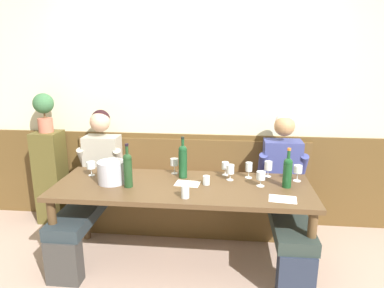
# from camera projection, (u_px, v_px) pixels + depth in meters

# --- Properties ---
(ground_plane) EXTENTS (6.80, 6.80, 0.02)m
(ground_plane) POSITION_uv_depth(u_px,v_px,m) (180.00, 275.00, 3.01)
(ground_plane) COLOR tan
(ground_plane) RESTS_ON ground
(room_wall_back) EXTENTS (6.80, 0.08, 2.80)m
(room_wall_back) POSITION_uv_depth(u_px,v_px,m) (193.00, 95.00, 3.70)
(room_wall_back) COLOR beige
(room_wall_back) RESTS_ON ground
(wood_wainscot_panel) EXTENTS (6.80, 0.03, 0.99)m
(wood_wainscot_panel) POSITION_uv_depth(u_px,v_px,m) (192.00, 178.00, 3.88)
(wood_wainscot_panel) COLOR brown
(wood_wainscot_panel) RESTS_ON ground
(wall_bench) EXTENTS (2.50, 0.42, 0.94)m
(wall_bench) POSITION_uv_depth(u_px,v_px,m) (190.00, 203.00, 3.73)
(wall_bench) COLOR brown
(wall_bench) RESTS_ON ground
(dining_table) EXTENTS (2.20, 0.77, 0.74)m
(dining_table) POSITION_uv_depth(u_px,v_px,m) (182.00, 194.00, 3.02)
(dining_table) COLOR #513A23
(dining_table) RESTS_ON ground
(person_center_left_seat) EXTENTS (0.47, 1.19, 1.27)m
(person_center_left_seat) POSITION_uv_depth(u_px,v_px,m) (92.00, 180.00, 3.42)
(person_center_left_seat) COLOR #373533
(person_center_left_seat) RESTS_ON ground
(person_center_right_seat) EXTENTS (0.47, 1.20, 1.27)m
(person_center_right_seat) POSITION_uv_depth(u_px,v_px,m) (286.00, 188.00, 3.24)
(person_center_right_seat) COLOR #242C3F
(person_center_right_seat) RESTS_ON ground
(ice_bucket) EXTENTS (0.24, 0.24, 0.19)m
(ice_bucket) POSITION_uv_depth(u_px,v_px,m) (111.00, 172.00, 3.03)
(ice_bucket) COLOR #B3B4C2
(ice_bucket) RESTS_ON dining_table
(wine_bottle_clear_water) EXTENTS (0.08, 0.08, 0.38)m
(wine_bottle_clear_water) POSITION_uv_depth(u_px,v_px,m) (183.00, 160.00, 3.15)
(wine_bottle_clear_water) COLOR #164121
(wine_bottle_clear_water) RESTS_ON dining_table
(wine_bottle_green_tall) EXTENTS (0.07, 0.07, 0.38)m
(wine_bottle_green_tall) POSITION_uv_depth(u_px,v_px,m) (128.00, 169.00, 2.93)
(wine_bottle_green_tall) COLOR #1D3C1E
(wine_bottle_green_tall) RESTS_ON dining_table
(wine_bottle_amber_mid) EXTENTS (0.07, 0.07, 0.34)m
(wine_bottle_amber_mid) POSITION_uv_depth(u_px,v_px,m) (288.00, 171.00, 2.92)
(wine_bottle_amber_mid) COLOR #15441F
(wine_bottle_amber_mid) RESTS_ON dining_table
(wine_glass_by_bottle) EXTENTS (0.08, 0.08, 0.13)m
(wine_glass_by_bottle) POSITION_uv_depth(u_px,v_px,m) (261.00, 176.00, 2.96)
(wine_glass_by_bottle) COLOR silver
(wine_glass_by_bottle) RESTS_ON dining_table
(wine_glass_near_bucket) EXTENTS (0.07, 0.07, 0.15)m
(wine_glass_near_bucket) POSITION_uv_depth(u_px,v_px,m) (174.00, 163.00, 3.26)
(wine_glass_near_bucket) COLOR silver
(wine_glass_near_bucket) RESTS_ON dining_table
(wine_glass_center_rear) EXTENTS (0.07, 0.07, 0.14)m
(wine_glass_center_rear) POSITION_uv_depth(u_px,v_px,m) (298.00, 170.00, 3.07)
(wine_glass_center_rear) COLOR silver
(wine_glass_center_rear) RESTS_ON dining_table
(wine_glass_center_front) EXTENTS (0.07, 0.07, 0.13)m
(wine_glass_center_front) POSITION_uv_depth(u_px,v_px,m) (225.00, 166.00, 3.22)
(wine_glass_center_front) COLOR silver
(wine_glass_center_front) RESTS_ON dining_table
(wine_glass_left_end) EXTENTS (0.06, 0.06, 0.14)m
(wine_glass_left_end) POSITION_uv_depth(u_px,v_px,m) (249.00, 168.00, 3.15)
(wine_glass_left_end) COLOR silver
(wine_glass_left_end) RESTS_ON dining_table
(wine_glass_right_end) EXTENTS (0.07, 0.07, 0.14)m
(wine_glass_right_end) POSITION_uv_depth(u_px,v_px,m) (230.00, 170.00, 3.10)
(wine_glass_right_end) COLOR silver
(wine_glass_right_end) RESTS_ON dining_table
(wine_glass_mid_right) EXTENTS (0.07, 0.07, 0.14)m
(wine_glass_mid_right) POSITION_uv_depth(u_px,v_px,m) (268.00, 166.00, 3.19)
(wine_glass_mid_right) COLOR silver
(wine_glass_mid_right) RESTS_ON dining_table
(wine_glass_mid_left) EXTENTS (0.08, 0.08, 0.13)m
(wine_glass_mid_left) POSITION_uv_depth(u_px,v_px,m) (91.00, 165.00, 3.21)
(wine_glass_mid_left) COLOR silver
(wine_glass_mid_left) RESTS_ON dining_table
(water_tumbler_left) EXTENTS (0.06, 0.06, 0.08)m
(water_tumbler_left) POSITION_uv_depth(u_px,v_px,m) (206.00, 180.00, 3.01)
(water_tumbler_left) COLOR silver
(water_tumbler_left) RESTS_ON dining_table
(water_tumbler_center) EXTENTS (0.07, 0.07, 0.10)m
(water_tumbler_center) POSITION_uv_depth(u_px,v_px,m) (185.00, 192.00, 2.73)
(water_tumbler_center) COLOR silver
(water_tumbler_center) RESTS_ON dining_table
(tasting_sheet_left_guest) EXTENTS (0.23, 0.17, 0.00)m
(tasting_sheet_left_guest) POSITION_uv_depth(u_px,v_px,m) (187.00, 184.00, 3.03)
(tasting_sheet_left_guest) COLOR white
(tasting_sheet_left_guest) RESTS_ON dining_table
(tasting_sheet_right_guest) EXTENTS (0.23, 0.18, 0.00)m
(tasting_sheet_right_guest) POSITION_uv_depth(u_px,v_px,m) (283.00, 199.00, 2.71)
(tasting_sheet_right_guest) COLOR white
(tasting_sheet_right_guest) RESTS_ON dining_table
(corner_pedestal) EXTENTS (0.28, 0.28, 1.02)m
(corner_pedestal) POSITION_uv_depth(u_px,v_px,m) (51.00, 177.00, 3.86)
(corner_pedestal) COLOR brown
(corner_pedestal) RESTS_ON ground
(potted_plant) EXTENTS (0.21, 0.21, 0.41)m
(potted_plant) POSITION_uv_depth(u_px,v_px,m) (44.00, 109.00, 3.67)
(potted_plant) COLOR #B7624D
(potted_plant) RESTS_ON corner_pedestal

